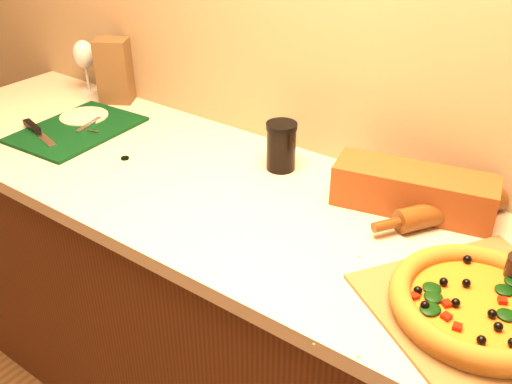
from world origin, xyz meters
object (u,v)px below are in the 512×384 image
Objects in this scene: side_plate at (84,118)px; dark_jar at (281,146)px; pizza at (480,304)px; cutting_board at (75,129)px; rolling_pin at (451,210)px; pizza_peel at (487,306)px; wine_glass at (84,56)px.

dark_jar is at bearing 8.18° from side_plate.
pizza is at bearing -23.09° from dark_jar.
cutting_board is 1.06× the size of rolling_pin.
rolling_pin is at bearing 5.98° from side_plate.
pizza_peel is at bearing -57.00° from rolling_pin.
wine_glass is 1.39× the size of dark_jar.
pizza is 0.71m from dark_jar.
rolling_pin is at bearing 156.16° from pizza_peel.
pizza is 1.34m from cutting_board.
wine_glass is (-1.58, 0.36, 0.11)m from pizza.
side_plate is at bearing -174.02° from rolling_pin.
rolling_pin is 0.49m from dark_jar.
dark_jar is (-0.66, 0.24, 0.07)m from pizza_peel.
dark_jar is (-0.65, 0.28, 0.04)m from pizza.
wine_glass is at bearing 167.27° from pizza.
pizza_peel is 0.32m from rolling_pin.
pizza is at bearing -71.81° from pizza_peel.
pizza_peel is 1.44× the size of cutting_board.
wine_glass reaches higher than cutting_board.
side_plate is at bearing 172.92° from pizza.
rolling_pin reaches higher than pizza.
pizza reaches higher than side_plate.
pizza_peel is 0.04m from pizza.
pizza is 1.39m from side_plate.
wine_glass is 1.21× the size of side_plate.
rolling_pin is 1.42m from wine_glass.
side_plate is at bearing 120.07° from cutting_board.
pizza_peel is at bearing 75.03° from pizza.
wine_glass is (-0.25, 0.26, 0.13)m from cutting_board.
pizza_peel is 0.71m from dark_jar.
pizza is at bearing -7.08° from side_plate.
cutting_board is 2.07× the size of wine_glass.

